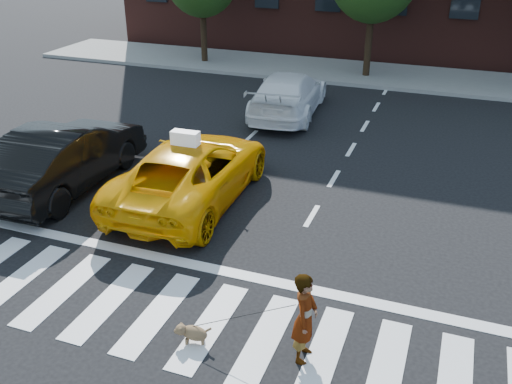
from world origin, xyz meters
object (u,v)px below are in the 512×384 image
taxi (191,171)px  black_sedan (66,156)px  white_suv (288,94)px  woman (305,318)px  dog (192,333)px

taxi → black_sedan: 3.30m
taxi → white_suv: taxi is taller
taxi → white_suv: (0.24, 7.06, -0.01)m
white_suv → woman: size_ratio=3.27×
black_sedan → dog: size_ratio=8.39×
white_suv → black_sedan: bearing=59.8°
taxi → woman: bearing=131.4°
taxi → dog: 5.29m
black_sedan → white_suv: 8.29m
taxi → woman: 6.04m
black_sedan → woman: black_sedan is taller
taxi → white_suv: size_ratio=1.07×
black_sedan → woman: size_ratio=3.29×
taxi → black_sedan: bearing=6.5°
dog → taxi: bearing=97.4°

